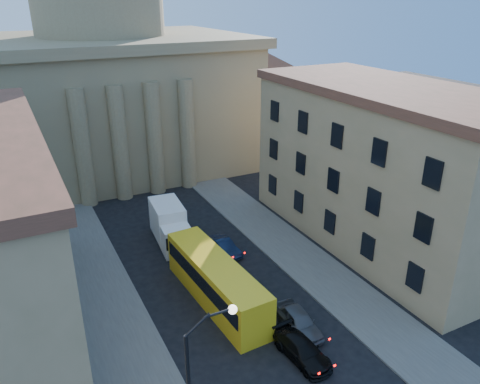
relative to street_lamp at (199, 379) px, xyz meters
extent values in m
cube|color=#504E49|center=(-1.53, 10.00, -5.21)|extent=(5.00, 60.00, 0.15)
cube|color=#504E49|center=(15.47, 10.00, -5.21)|extent=(5.00, 60.00, 0.15)
cube|color=#7F6C4E|center=(6.97, 48.00, 2.71)|extent=(34.00, 26.00, 16.00)
cube|color=#7F6C4E|center=(6.97, 48.00, 11.11)|extent=(35.50, 27.50, 1.20)
cylinder|color=#7F6C4E|center=(6.97, 48.00, 14.71)|extent=(16.00, 16.00, 8.00)
cube|color=#7F6C4E|center=(27.97, 46.00, 0.21)|extent=(13.00, 13.00, 11.00)
cone|color=#523323|center=(27.97, 46.00, 7.71)|extent=(26.02, 26.02, 4.00)
cylinder|color=#7F6C4E|center=(0.97, 34.80, 1.21)|extent=(1.80, 1.80, 13.00)
cylinder|color=#7F6C4E|center=(4.97, 34.80, 1.21)|extent=(1.80, 1.80, 13.00)
cylinder|color=#7F6C4E|center=(8.97, 34.80, 1.21)|extent=(1.80, 1.80, 13.00)
cylinder|color=#7F6C4E|center=(12.97, 34.80, 1.21)|extent=(1.80, 1.80, 13.00)
cube|color=tan|center=(23.97, 14.00, 1.71)|extent=(11.00, 26.00, 14.00)
cube|color=#523323|center=(23.97, 14.00, 9.01)|extent=(11.60, 26.60, 0.80)
cylinder|color=black|center=(0.02, 0.00, 3.06)|extent=(1.30, 0.12, 0.96)
cylinder|color=black|center=(1.02, 0.00, 3.36)|extent=(1.30, 0.12, 0.12)
sphere|color=white|center=(1.77, 0.00, 3.31)|extent=(0.44, 0.44, 0.44)
imported|color=black|center=(8.52, 3.63, -4.61)|extent=(2.26, 4.81, 1.36)
imported|color=#48494D|center=(9.87, 6.01, -4.51)|extent=(2.16, 4.69, 1.56)
imported|color=#0E1932|center=(9.74, 18.01, -4.61)|extent=(2.00, 4.29, 1.36)
cube|color=yellow|center=(6.17, 11.81, -3.58)|extent=(3.42, 12.23, 3.41)
cube|color=black|center=(6.17, 11.81, -3.03)|extent=(3.45, 11.58, 1.21)
cylinder|color=black|center=(5.32, 7.35, -4.74)|extent=(0.39, 1.12, 1.10)
cylinder|color=black|center=(7.51, 7.47, -4.74)|extent=(0.39, 1.12, 1.10)
cylinder|color=black|center=(4.82, 16.14, -4.74)|extent=(0.39, 1.12, 1.10)
cylinder|color=black|center=(7.02, 16.26, -4.74)|extent=(0.39, 1.12, 1.10)
cube|color=white|center=(5.99, 20.24, -3.97)|extent=(2.74, 2.84, 2.63)
cube|color=black|center=(5.88, 18.98, -3.64)|extent=(2.41, 0.35, 1.21)
cube|color=white|center=(6.26, 23.18, -3.37)|extent=(3.03, 4.82, 3.40)
cylinder|color=black|center=(4.86, 19.90, -4.79)|extent=(0.39, 1.01, 0.99)
cylinder|color=black|center=(7.04, 19.70, -4.79)|extent=(0.39, 1.01, 0.99)
cylinder|color=black|center=(5.25, 24.26, -4.79)|extent=(0.39, 1.01, 0.99)
cylinder|color=black|center=(7.44, 24.07, -4.79)|extent=(0.39, 1.01, 0.99)
camera|label=1|loc=(-5.91, -15.70, 16.53)|focal=35.00mm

